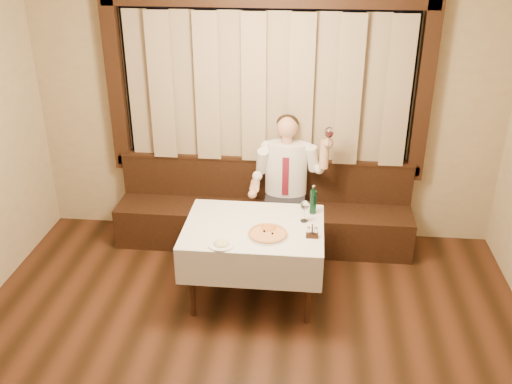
# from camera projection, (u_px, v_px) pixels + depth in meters

# --- Properties ---
(room) EXTENTS (5.01, 6.01, 2.81)m
(room) POSITION_uv_depth(u_px,v_px,m) (243.00, 185.00, 4.21)
(room) COLOR black
(room) RESTS_ON ground
(banquette) EXTENTS (3.20, 0.61, 0.94)m
(banquette) POSITION_uv_depth(u_px,v_px,m) (264.00, 216.00, 6.30)
(banquette) COLOR black
(banquette) RESTS_ON ground
(dining_table) EXTENTS (1.27, 0.97, 0.76)m
(dining_table) POSITION_uv_depth(u_px,v_px,m) (254.00, 236.00, 5.23)
(dining_table) COLOR black
(dining_table) RESTS_ON ground
(pizza) EXTENTS (0.37, 0.37, 0.04)m
(pizza) POSITION_uv_depth(u_px,v_px,m) (268.00, 234.00, 5.02)
(pizza) COLOR white
(pizza) RESTS_ON dining_table
(pasta_red) EXTENTS (0.24, 0.24, 0.08)m
(pasta_red) POSITION_uv_depth(u_px,v_px,m) (269.00, 227.00, 5.10)
(pasta_red) COLOR white
(pasta_red) RESTS_ON dining_table
(pasta_cream) EXTENTS (0.23, 0.23, 0.08)m
(pasta_cream) POSITION_uv_depth(u_px,v_px,m) (221.00, 242.00, 4.86)
(pasta_cream) COLOR white
(pasta_cream) RESTS_ON dining_table
(green_bottle) EXTENTS (0.06, 0.06, 0.29)m
(green_bottle) POSITION_uv_depth(u_px,v_px,m) (313.00, 201.00, 5.35)
(green_bottle) COLOR #0D4126
(green_bottle) RESTS_ON dining_table
(table_wine_glass) EXTENTS (0.08, 0.08, 0.21)m
(table_wine_glass) POSITION_uv_depth(u_px,v_px,m) (305.00, 206.00, 5.19)
(table_wine_glass) COLOR white
(table_wine_glass) RESTS_ON dining_table
(cruet_caddy) EXTENTS (0.11, 0.06, 0.12)m
(cruet_caddy) POSITION_uv_depth(u_px,v_px,m) (312.00, 233.00, 4.98)
(cruet_caddy) COLOR black
(cruet_caddy) RESTS_ON dining_table
(seated_man) EXTENTS (0.83, 0.62, 1.48)m
(seated_man) POSITION_uv_depth(u_px,v_px,m) (286.00, 176.00, 5.96)
(seated_man) COLOR black
(seated_man) RESTS_ON ground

